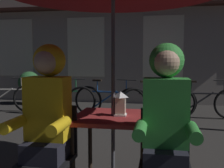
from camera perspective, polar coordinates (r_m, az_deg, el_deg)
cafe_table at (r=2.58m, az=0.24°, el=-8.93°), size 0.72×0.72×0.74m
lantern at (r=2.52m, az=1.83°, el=-4.09°), size 0.11×0.11×0.23m
chair_left at (r=2.41m, az=-12.98°, el=-13.79°), size 0.40×0.40×0.87m
chair_right at (r=2.24m, az=11.19°, el=-15.31°), size 0.40×0.40×0.87m
person_left_hooded at (r=2.27m, az=-13.73°, el=-5.69°), size 0.45×0.56×1.40m
person_right_hooded at (r=2.08m, az=11.41°, el=-6.65°), size 0.45×0.56×1.40m
bicycle_nearest at (r=6.86m, az=-21.79°, el=-2.73°), size 1.66×0.35×0.84m
bicycle_second at (r=6.19m, az=-11.18°, el=-3.28°), size 1.68×0.13×0.84m
bicycle_third at (r=5.89m, az=-0.60°, el=-3.63°), size 1.66×0.34×0.84m
bicycle_fourth at (r=5.78m, az=9.81°, el=-3.88°), size 1.65×0.42×0.84m
bicycle_fifth at (r=5.98m, az=19.12°, el=-3.79°), size 1.68×0.18×0.84m
potted_plant at (r=7.77m, az=-17.23°, el=-0.20°), size 0.60×0.60×0.92m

